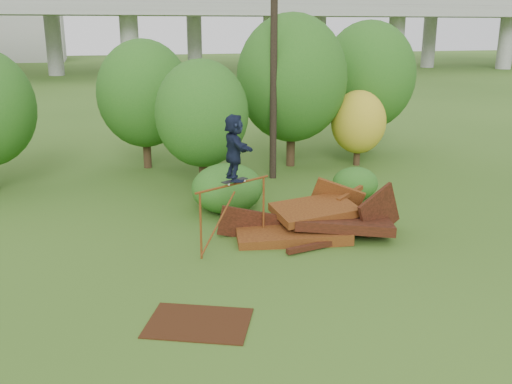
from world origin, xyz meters
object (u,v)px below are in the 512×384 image
object	(u,v)px
flat_plate	(199,323)
utility_pole	(274,38)
skater	(234,147)
scrap_pile	(314,222)

from	to	relation	value
flat_plate	utility_pole	distance (m)	13.43
flat_plate	utility_pole	world-z (taller)	utility_pole
skater	flat_plate	size ratio (longest dim) A/B	0.85
flat_plate	scrap_pile	bearing A→B (deg)	45.09
scrap_pile	skater	distance (m)	3.59
scrap_pile	utility_pole	world-z (taller)	utility_pole
scrap_pile	utility_pole	bearing A→B (deg)	82.95
scrap_pile	flat_plate	world-z (taller)	scrap_pile
scrap_pile	flat_plate	distance (m)	6.16
scrap_pile	utility_pole	xyz separation A→B (m)	(0.83, 6.71, 5.20)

